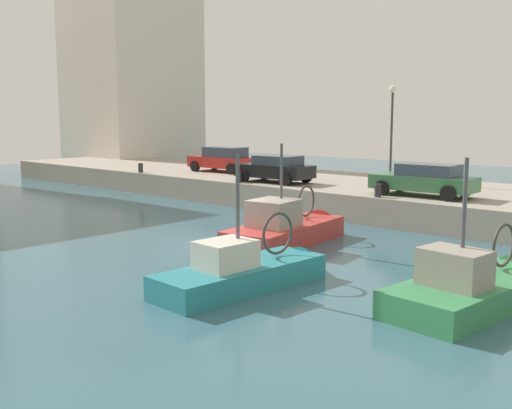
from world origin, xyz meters
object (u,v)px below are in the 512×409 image
object	(u,v)px
fishing_boat_teal	(251,281)
parked_car_green	(425,179)
quay_streetlamp	(392,117)
fishing_boat_red	(290,238)
parked_car_black	(275,168)
parked_car_red	(223,159)
mooring_bollard_south	(378,190)
mooring_bollard_north	(141,168)
fishing_boat_green	(480,298)
mooring_bollard_mid	(239,177)

from	to	relation	value
fishing_boat_teal	parked_car_green	distance (m)	11.88
fishing_boat_teal	quay_streetlamp	size ratio (longest dim) A/B	1.23
fishing_boat_red	parked_car_black	distance (m)	9.03
fishing_boat_teal	parked_car_green	world-z (taller)	fishing_boat_teal
parked_car_red	mooring_bollard_south	xyz separation A→B (m)	(-3.53, -12.66, -0.48)
quay_streetlamp	parked_car_black	bearing A→B (deg)	137.25
parked_car_black	fishing_boat_teal	bearing A→B (deg)	-142.11
fishing_boat_teal	quay_streetlamp	xyz separation A→B (m)	(15.84, 4.95, 4.33)
parked_car_red	mooring_bollard_north	distance (m)	4.88
mooring_bollard_north	fishing_boat_red	bearing A→B (deg)	-108.12
mooring_bollard_north	mooring_bollard_south	bearing A→B (deg)	-90.00
fishing_boat_green	parked_car_black	xyz separation A→B (m)	(8.80, 14.18, 1.79)
fishing_boat_teal	mooring_bollard_north	size ratio (longest dim) A/B	10.78
parked_car_red	mooring_bollard_north	size ratio (longest dim) A/B	7.90
fishing_boat_red	parked_car_red	bearing A→B (deg)	54.66
fishing_boat_teal	mooring_bollard_mid	size ratio (longest dim) A/B	10.78
parked_car_green	mooring_bollard_south	distance (m)	2.05
fishing_boat_green	mooring_bollard_mid	bearing A→B (deg)	64.20
mooring_bollard_north	quay_streetlamp	bearing A→B (deg)	-66.98
fishing_boat_red	mooring_bollard_mid	bearing A→B (deg)	55.83
parked_car_green	mooring_bollard_mid	bearing A→B (deg)	99.31
mooring_bollard_south	mooring_bollard_mid	distance (m)	8.00
quay_streetlamp	parked_car_red	bearing A→B (deg)	101.99
fishing_boat_teal	mooring_bollard_south	bearing A→B (deg)	12.46
parked_car_green	mooring_bollard_mid	xyz separation A→B (m)	(-1.53, 9.31, -0.43)
mooring_bollard_south	fishing_boat_green	bearing A→B (deg)	-135.02
mooring_bollard_mid	fishing_boat_green	bearing A→B (deg)	-115.80
fishing_boat_green	mooring_bollard_north	bearing A→B (deg)	72.33
mooring_bollard_south	mooring_bollard_mid	bearing A→B (deg)	90.00
fishing_boat_green	parked_car_green	world-z (taller)	fishing_boat_green
fishing_boat_teal	mooring_bollard_south	world-z (taller)	fishing_boat_teal
parked_car_black	quay_streetlamp	world-z (taller)	quay_streetlamp
parked_car_green	parked_car_red	xyz separation A→B (m)	(2.01, 13.97, 0.05)
fishing_boat_red	mooring_bollard_north	size ratio (longest dim) A/B	11.41
fishing_boat_green	fishing_boat_teal	xyz separation A→B (m)	(-2.71, 5.22, 0.01)
fishing_boat_red	fishing_boat_green	bearing A→B (deg)	-106.81
fishing_boat_teal	mooring_bollard_mid	distance (m)	14.51
parked_car_red	parked_car_green	bearing A→B (deg)	-98.19
fishing_boat_red	quay_streetlamp	xyz separation A→B (m)	(10.70, 2.15, 4.30)
fishing_boat_green	fishing_boat_red	xyz separation A→B (m)	(2.43, 8.03, 0.04)
mooring_bollard_south	fishing_boat_red	bearing A→B (deg)	173.73
fishing_boat_red	parked_car_green	distance (m)	7.06
mooring_bollard_south	mooring_bollard_north	distance (m)	16.00
fishing_boat_red	mooring_bollard_north	bearing A→B (deg)	71.88
mooring_bollard_south	mooring_bollard_mid	xyz separation A→B (m)	(0.00, 8.00, 0.00)
quay_streetlamp	fishing_boat_green	bearing A→B (deg)	-142.22
parked_car_green	quay_streetlamp	xyz separation A→B (m)	(4.12, 4.01, 2.55)
mooring_bollard_north	parked_car_black	bearing A→B (deg)	-81.92
parked_car_green	mooring_bollard_mid	world-z (taller)	parked_car_green
mooring_bollard_south	parked_car_black	bearing A→B (deg)	78.86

